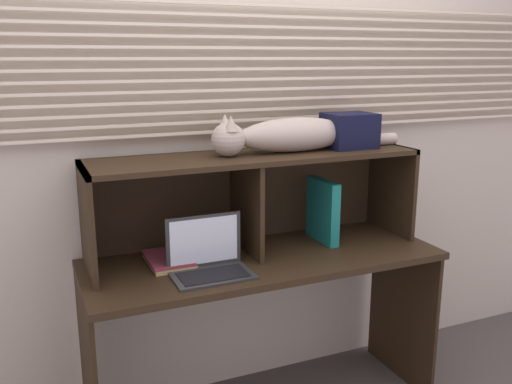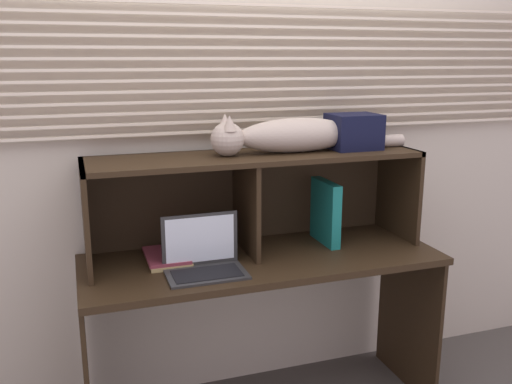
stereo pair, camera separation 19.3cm
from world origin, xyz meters
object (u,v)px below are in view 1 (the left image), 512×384
binder_upright (323,211)px  storage_box (349,130)px  laptop (209,261)px  cat (287,135)px  book_stack (169,260)px

binder_upright → storage_box: storage_box is taller
laptop → binder_upright: 0.65m
cat → book_stack: 0.73m
laptop → binder_upright: binder_upright is taller
book_stack → storage_box: bearing=0.4°
cat → binder_upright: size_ratio=3.16×
laptop → storage_box: storage_box is taller
binder_upright → storage_box: bearing=0.0°
book_stack → storage_box: size_ratio=1.15×
cat → book_stack: (-0.55, -0.01, -0.49)m
book_stack → cat: bearing=0.6°
cat → book_stack: size_ratio=3.63×
cat → storage_box: cat is taller
laptop → binder_upright: (0.62, 0.18, 0.09)m
laptop → book_stack: laptop is taller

